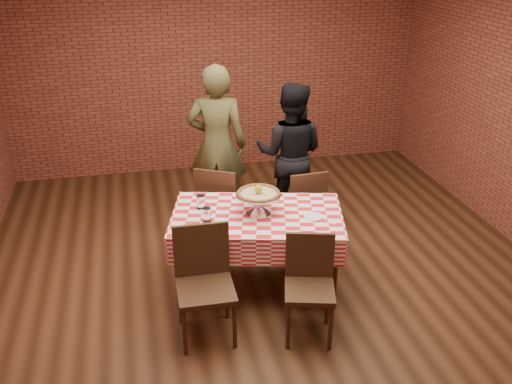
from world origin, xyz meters
TOP-DOWN VIEW (x-y plane):
  - ground at (0.00, 0.00)m, footprint 6.00×6.00m
  - back_wall at (0.00, 3.00)m, footprint 5.50×0.00m
  - table at (-0.14, -0.08)m, footprint 1.68×1.23m
  - tablecloth at (-0.14, -0.08)m, footprint 1.72×1.28m
  - pizza_stand at (-0.12, -0.06)m, footprint 0.58×0.58m
  - pizza at (-0.12, -0.06)m, footprint 0.55×0.55m
  - lemon at (-0.12, -0.06)m, footprint 0.09×0.09m
  - water_glass_left at (-0.60, -0.11)m, footprint 0.10×0.10m
  - water_glass_right at (-0.61, 0.16)m, footprint 0.10×0.10m
  - side_plate at (0.34, -0.25)m, footprint 0.21×0.21m
  - sweetener_packet_a at (0.33, -0.40)m, footprint 0.06×0.05m
  - sweetener_packet_b at (0.47, -0.39)m, footprint 0.06×0.04m
  - condiment_caddy at (-0.03, 0.24)m, footprint 0.10×0.08m
  - chair_near_left at (-0.70, -0.71)m, footprint 0.46×0.46m
  - chair_near_right at (0.11, -0.89)m, footprint 0.49×0.49m
  - chair_far_left at (-0.32, 0.80)m, footprint 0.59×0.59m
  - chair_far_right at (0.50, 0.61)m, footprint 0.43×0.43m
  - diner_olive at (-0.26, 1.39)m, footprint 0.75×0.59m
  - diner_black at (0.53, 1.19)m, footprint 0.97×0.88m

SIDE VIEW (x-z plane):
  - ground at x=0.00m, z-range 0.00..0.00m
  - table at x=-0.14m, z-range 0.00..0.75m
  - chair_near_right at x=0.11m, z-range 0.00..0.88m
  - chair_far_right at x=0.50m, z-range 0.00..0.88m
  - chair_far_left at x=-0.32m, z-range 0.00..0.92m
  - chair_near_left at x=-0.70m, z-range 0.00..0.94m
  - tablecloth at x=-0.14m, z-range 0.50..0.76m
  - sweetener_packet_a at x=0.33m, z-range 0.76..0.76m
  - sweetener_packet_b at x=0.47m, z-range 0.76..0.76m
  - side_plate at x=0.34m, z-range 0.76..0.77m
  - diner_black at x=0.53m, z-range 0.00..1.62m
  - water_glass_left at x=-0.60m, z-range 0.76..0.89m
  - water_glass_right at x=-0.61m, z-range 0.76..0.89m
  - condiment_caddy at x=-0.03m, z-range 0.76..0.89m
  - pizza_stand at x=-0.12m, z-range 0.76..0.94m
  - diner_olive at x=-0.26m, z-range 0.00..1.81m
  - pizza at x=-0.12m, z-range 0.93..0.96m
  - lemon at x=-0.12m, z-range 0.95..1.04m
  - back_wall at x=0.00m, z-range -1.30..4.20m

